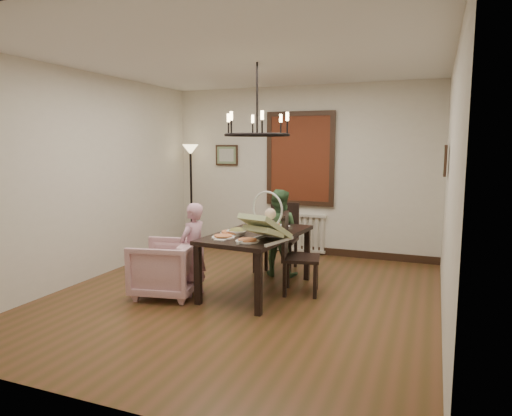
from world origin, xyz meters
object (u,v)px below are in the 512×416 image
Objects in this scene: chair_right at (301,253)px; dining_table at (257,239)px; floor_lamp at (191,198)px; armchair at (166,268)px; drinking_glass at (258,228)px; seated_man at (278,240)px; chair_far at (281,236)px; elderly_woman at (193,257)px; baby_bouncer at (266,224)px.

dining_table is at bearing 90.01° from chair_right.
armchair is at bearing -67.40° from floor_lamp.
seated_man is at bearing 90.02° from drinking_glass.
chair_far is at bearing 93.07° from drinking_glass.
chair_far is 0.97× the size of chair_right.
floor_lamp is (-1.98, 1.86, 0.24)m from dining_table.
armchair is (-0.97, -0.57, -0.32)m from dining_table.
chair_right reaches higher than chair_far.
chair_far is at bearing 18.72° from chair_right.
chair_far is 1.66m from elderly_woman.
armchair is at bearing -144.52° from dining_table.
chair_far is 0.55× the size of floor_lamp.
baby_bouncer is 0.56m from drinking_glass.
armchair is at bearing -160.62° from baby_bouncer.
armchair is 2.69m from floor_lamp.
chair_far is 1.67m from baby_bouncer.
drinking_glass is at bearing 109.11° from armchair.
chair_right is 0.77m from baby_bouncer.
seated_man reaches higher than elderly_woman.
chair_far is at bearing 166.98° from elderly_woman.
chair_right is 0.62m from drinking_glass.
elderly_woman is at bearing -167.12° from baby_bouncer.
floor_lamp is at bearing 155.59° from chair_far.
dining_table is 1.12m from chair_far.
dining_table is at bearing 136.33° from baby_bouncer.
floor_lamp is (-1.01, 2.43, 0.56)m from armchair.
chair_right is at bearing 123.34° from elderly_woman.
baby_bouncer is 3.25m from floor_lamp.
drinking_glass reaches higher than dining_table.
baby_bouncer is (1.26, 0.10, 0.61)m from armchair.
seated_man is 0.56× the size of floor_lamp.
chair_right is at bearing -34.70° from floor_lamp.
floor_lamp reaches higher than armchair.
elderly_woman is 7.58× the size of drinking_glass.
floor_lamp is (-1.94, 0.76, 0.41)m from chair_far.
baby_bouncer is (-0.25, -0.58, 0.44)m from chair_right.
floor_lamp is (-1.32, 2.30, 0.43)m from elderly_woman.
seated_man is at bearing 117.20° from baby_bouncer.
elderly_woman is 2.68m from floor_lamp.
seated_man is (0.68, 1.21, 0.03)m from elderly_woman.
armchair is 1.68m from seated_man.
seated_man is at bearing 26.46° from chair_right.
dining_table is 2.23× the size of armchair.
elderly_woman is 0.93× the size of seated_man.
chair_right reaches higher than elderly_woman.
chair_right reaches higher than seated_man.
elderly_woman is at bearing 60.83° from seated_man.
baby_bouncer reaches higher than elderly_woman.
chair_far is 0.97× the size of seated_man.
chair_right is at bearing -62.30° from chair_far.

